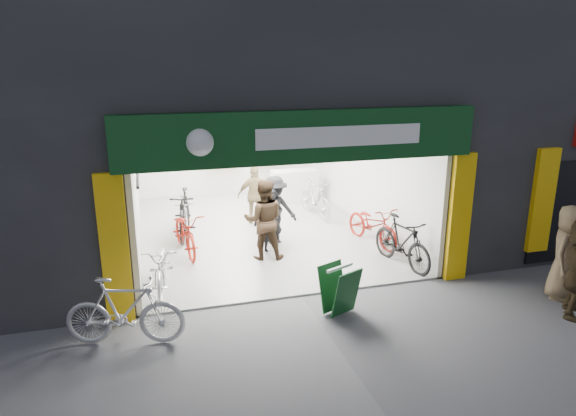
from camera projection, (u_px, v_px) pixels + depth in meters
name	position (u px, v px, depth m)	size (l,w,h in m)	color
ground	(302.00, 297.00, 9.70)	(60.00, 60.00, 0.00)	#56565B
building	(279.00, 59.00, 13.34)	(17.00, 10.27, 8.00)	#232326
bike_left_front	(162.00, 266.00, 9.87)	(0.64, 1.84, 0.97)	silver
bike_left_midfront	(184.00, 214.00, 12.77)	(0.56, 1.99, 1.20)	black
bike_left_midback	(185.00, 232.00, 11.75)	(0.67, 1.93, 1.01)	#9C190E
bike_left_back	(184.00, 217.00, 12.91)	(0.47, 1.65, 0.99)	#A1A1A6
bike_right_front	(402.00, 242.00, 10.96)	(0.52, 1.86, 1.11)	black
bike_right_mid	(373.00, 225.00, 12.32)	(0.65, 1.88, 0.99)	maroon
bike_right_back	(315.00, 198.00, 14.44)	(0.52, 1.82, 1.10)	#B0B0B5
parked_bike	(125.00, 311.00, 7.96)	(0.53, 1.87, 1.12)	silver
customer_a	(272.00, 221.00, 11.75)	(0.55, 0.36, 1.51)	black
customer_b	(264.00, 220.00, 11.27)	(0.89, 0.69, 1.83)	#372619
customer_c	(275.00, 211.00, 12.21)	(1.09, 0.63, 1.69)	black
customer_d	(255.00, 195.00, 13.73)	(0.95, 0.40, 1.62)	#89774F
pedestrian_near	(567.00, 252.00, 9.43)	(0.88, 0.57, 1.80)	#836B4C
sandwich_board	(339.00, 289.00, 8.95)	(0.73, 0.74, 0.86)	#11441B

